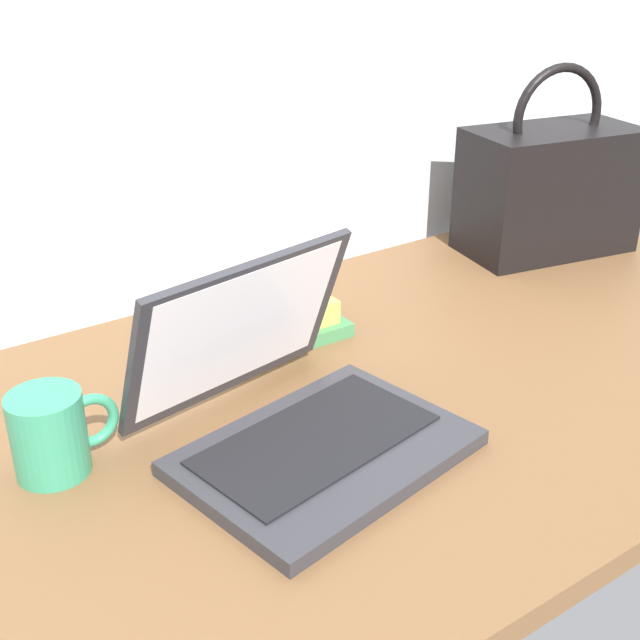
% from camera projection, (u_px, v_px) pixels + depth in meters
% --- Properties ---
extents(desk, '(1.60, 0.76, 0.03)m').
position_uv_depth(desk, '(357.00, 403.00, 1.05)').
color(desk, brown).
rests_on(desk, ground).
extents(laptop, '(0.35, 0.34, 0.21)m').
position_uv_depth(laptop, '(294.00, 408.00, 0.93)').
color(laptop, '#2D2D33').
rests_on(laptop, desk).
extents(coffee_mug, '(0.12, 0.08, 0.10)m').
position_uv_depth(coffee_mug, '(52.00, 432.00, 0.88)').
color(coffee_mug, '#338C66').
rests_on(coffee_mug, desk).
extents(handbag, '(0.33, 0.22, 0.33)m').
position_uv_depth(handbag, '(549.00, 187.00, 1.46)').
color(handbag, black).
rests_on(handbag, desk).
extents(book_stack, '(0.21, 0.15, 0.05)m').
position_uv_depth(book_stack, '(266.00, 319.00, 1.19)').
color(book_stack, '#3F7F4C').
rests_on(book_stack, desk).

